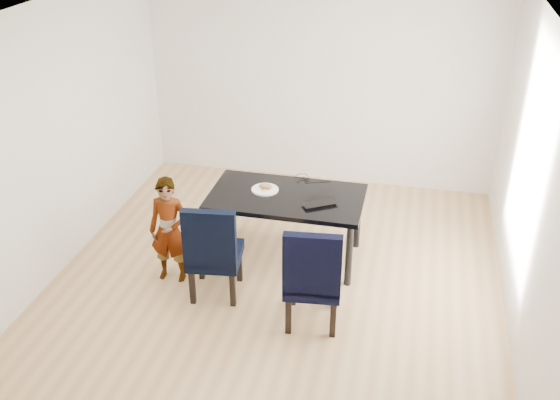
% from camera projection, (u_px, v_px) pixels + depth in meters
% --- Properties ---
extents(floor, '(4.50, 5.00, 0.01)m').
position_uv_depth(floor, '(276.00, 282.00, 6.39)').
color(floor, tan).
rests_on(floor, ground).
extents(ceiling, '(4.50, 5.00, 0.01)m').
position_uv_depth(ceiling, '(275.00, 12.00, 5.11)').
color(ceiling, white).
rests_on(ceiling, wall_back).
extents(wall_back, '(4.50, 0.01, 2.70)m').
position_uv_depth(wall_back, '(321.00, 82.00, 7.90)').
color(wall_back, white).
rests_on(wall_back, ground).
extents(wall_front, '(4.50, 0.01, 2.70)m').
position_uv_depth(wall_front, '(175.00, 339.00, 3.60)').
color(wall_front, silver).
rests_on(wall_front, ground).
extents(wall_left, '(0.01, 5.00, 2.70)m').
position_uv_depth(wall_left, '(55.00, 141.00, 6.19)').
color(wall_left, white).
rests_on(wall_left, ground).
extents(wall_right, '(0.01, 5.00, 2.70)m').
position_uv_depth(wall_right, '(533.00, 187.00, 5.30)').
color(wall_right, white).
rests_on(wall_right, ground).
extents(dining_table, '(1.60, 0.90, 0.75)m').
position_uv_depth(dining_table, '(286.00, 226.00, 6.64)').
color(dining_table, black).
rests_on(dining_table, floor).
extents(chair_left, '(0.56, 0.58, 1.03)m').
position_uv_depth(chair_left, '(215.00, 247.00, 6.01)').
color(chair_left, black).
rests_on(chair_left, floor).
extents(chair_right, '(0.56, 0.58, 1.05)m').
position_uv_depth(chair_right, '(313.00, 273.00, 5.61)').
color(chair_right, black).
rests_on(chair_right, floor).
extents(child, '(0.43, 0.30, 1.13)m').
position_uv_depth(child, '(169.00, 230.00, 6.20)').
color(child, '#FA3415').
rests_on(child, floor).
extents(plate, '(0.29, 0.29, 0.02)m').
position_uv_depth(plate, '(265.00, 190.00, 6.56)').
color(plate, white).
rests_on(plate, dining_table).
extents(sandwich, '(0.16, 0.11, 0.06)m').
position_uv_depth(sandwich, '(266.00, 186.00, 6.54)').
color(sandwich, '#A06E39').
rests_on(sandwich, plate).
extents(laptop, '(0.42, 0.38, 0.03)m').
position_uv_depth(laptop, '(318.00, 202.00, 6.31)').
color(laptop, black).
rests_on(laptop, dining_table).
extents(cable_tangle, '(0.16, 0.16, 0.01)m').
position_uv_depth(cable_tangle, '(303.00, 181.00, 6.74)').
color(cable_tangle, black).
rests_on(cable_tangle, dining_table).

